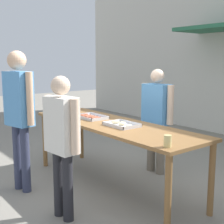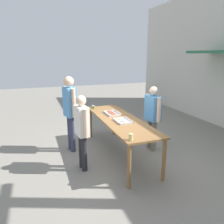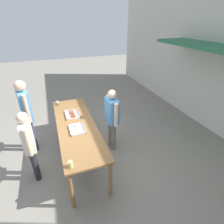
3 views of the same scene
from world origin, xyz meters
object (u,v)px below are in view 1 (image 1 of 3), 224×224
Objects in this scene: condiment_jar_ketchup at (52,111)px; food_tray_sausages at (91,117)px; condiment_jar_mustard at (48,111)px; food_tray_buns at (121,124)px; person_server_behind_table at (157,112)px; person_customer_with_cup at (62,135)px; beer_cup at (168,141)px; person_customer_holding_hotdog at (19,107)px.

food_tray_sausages is at bearing 21.51° from condiment_jar_ketchup.
food_tray_buns is at bearing 10.91° from condiment_jar_mustard.
person_server_behind_table reaches higher than person_customer_with_cup.
beer_cup reaches higher than condiment_jar_ketchup.
condiment_jar_ketchup is 1.64m from person_server_behind_table.
person_customer_with_cup is at bearing -80.92° from food_tray_buns.
beer_cup is at bearing -9.25° from food_tray_sausages.
person_customer_holding_hotdog is (0.63, -0.73, 0.20)m from condiment_jar_mustard.
food_tray_sausages is 0.75m from condiment_jar_ketchup.
condiment_jar_mustard is 0.62× the size of beer_cup.
person_customer_with_cup reaches higher than food_tray_sausages.
condiment_jar_mustard is (-0.80, -0.29, 0.02)m from food_tray_sausages.
food_tray_sausages is 0.85m from condiment_jar_mustard.
condiment_jar_mustard is (-1.48, -0.29, 0.02)m from food_tray_buns.
condiment_jar_ketchup is (-0.70, -0.28, 0.02)m from food_tray_sausages.
person_server_behind_table is (1.15, 1.17, 0.02)m from condiment_jar_ketchup.
person_customer_with_cup reaches higher than beer_cup.
condiment_jar_ketchup is at bearing -158.49° from food_tray_sausages.
person_customer_holding_hotdog is at bearing -99.15° from food_tray_sausages.
food_tray_buns reaches higher than food_tray_sausages.
person_server_behind_table is at bearing 137.45° from beer_cup.
person_server_behind_table is (0.45, 0.89, 0.04)m from food_tray_sausages.
condiment_jar_ketchup reaches higher than food_tray_buns.
food_tray_sausages is 0.29× the size of person_server_behind_table.
person_customer_with_cup is (1.00, 0.06, -0.19)m from person_customer_holding_hotdog.
condiment_jar_ketchup is at bearing -135.58° from person_server_behind_table.
person_server_behind_table is (1.25, 1.18, 0.02)m from condiment_jar_mustard.
food_tray_buns is 0.92m from person_server_behind_table.
food_tray_sausages is 1.27m from person_customer_with_cup.
person_server_behind_table is at bearing -84.56° from person_customer_with_cup.
person_customer_holding_hotdog reaches higher than food_tray_buns.
food_tray_sausages is at bearing -55.02° from person_customer_with_cup.
food_tray_buns is 1.08m from beer_cup.
condiment_jar_mustard is 0.05× the size of person_server_behind_table.
person_customer_holding_hotdog reaches higher than person_customer_with_cup.
beer_cup is at bearing -149.71° from person_customer_with_cup.
condiment_jar_ketchup is at bearing -30.09° from person_customer_with_cup.
person_customer_with_cup reaches higher than condiment_jar_ketchup.
food_tray_buns is at bearing -76.10° from person_server_behind_table.
person_server_behind_table is 1.88m from person_customer_with_cup.
person_customer_with_cup is (0.84, -0.95, 0.03)m from food_tray_sausages.
condiment_jar_mustard is 0.04× the size of person_customer_holding_hotdog.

